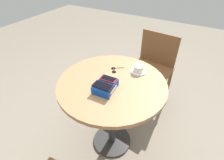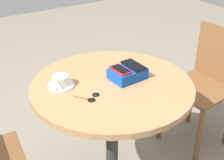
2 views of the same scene
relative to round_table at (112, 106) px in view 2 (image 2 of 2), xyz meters
name	(u,v)px [view 2 (image 2 of 2)]	position (x,y,z in m)	size (l,w,h in m)	color
round_table	(112,106)	(0.00, 0.00, 0.00)	(0.84, 0.84, 0.76)	#2D2D2D
phone_box	(128,74)	(-0.10, 0.00, 0.17)	(0.18, 0.14, 0.06)	#0F42AD
phone_black	(133,65)	(-0.14, -0.01, 0.20)	(0.07, 0.14, 0.01)	black
phone_red	(120,70)	(-0.05, 0.00, 0.20)	(0.07, 0.12, 0.01)	red
saucer	(61,85)	(0.23, -0.12, 0.14)	(0.13, 0.13, 0.01)	silver
coffee_cup	(60,80)	(0.23, -0.12, 0.17)	(0.10, 0.10, 0.05)	silver
sunglasses	(92,97)	(0.16, 0.06, 0.14)	(0.12, 0.10, 0.01)	black
chair_near_window	(204,86)	(-0.82, -0.07, -0.17)	(0.42, 0.42, 0.86)	brown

